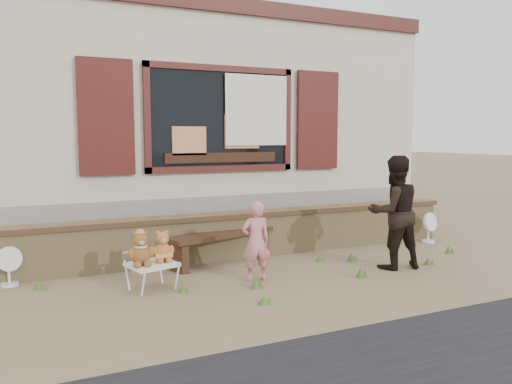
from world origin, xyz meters
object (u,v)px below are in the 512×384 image
bench (224,240)px  child (256,241)px  teddy_bear_right (162,245)px  folding_chair (152,265)px  adult (394,212)px  teddy_bear_left (140,248)px

bench → child: bearing=-105.8°
teddy_bear_right → child: child is taller
bench → folding_chair: bench is taller
bench → adult: (1.97, -1.22, 0.44)m
folding_chair → adult: size_ratio=0.40×
teddy_bear_left → teddy_bear_right: 0.28m
child → adult: size_ratio=0.65×
teddy_bear_left → teddy_bear_right: (0.27, 0.08, -0.01)m
folding_chair → child: size_ratio=0.62×
child → teddy_bear_left: bearing=-1.0°
child → adult: 1.97m
folding_chair → teddy_bear_left: (-0.13, -0.04, 0.23)m
adult → child: bearing=1.9°
bench → teddy_bear_right: bearing=-160.8°
teddy_bear_left → child: (1.37, -0.14, -0.02)m
adult → folding_chair: bearing=1.0°
bench → teddy_bear_left: 1.62m
adult → teddy_bear_right: bearing=0.0°
bench → teddy_bear_right: 1.35m
bench → teddy_bear_left: bearing=-164.4°
folding_chair → adult: 3.24m
bench → teddy_bear_left: teddy_bear_left is taller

